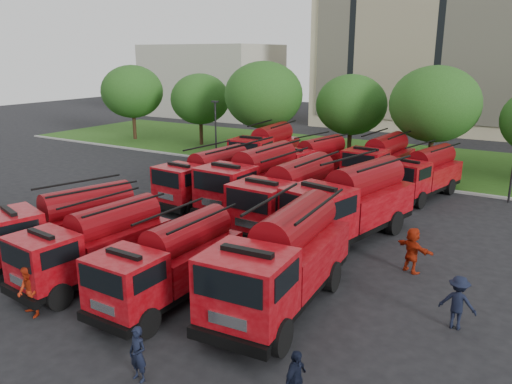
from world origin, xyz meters
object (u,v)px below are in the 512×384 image
fire_truck_3 (282,260)px  fire_truck_8 (266,149)px  fire_truck_1 (95,244)px  fire_truck_4 (207,177)px  fire_truck_11 (423,173)px  firefighter_1 (32,316)px  fire_truck_6 (289,195)px  fire_truck_10 (380,161)px  fire_truck_7 (351,203)px  firefighter_3 (455,328)px  fire_truck_5 (253,179)px  firefighter_5 (410,272)px  firefighter_0 (140,379)px  firefighter_4 (230,221)px  fire_truck_2 (170,262)px  fire_truck_0 (66,224)px  fire_truck_9 (313,161)px

fire_truck_3 → fire_truck_8: (-11.26, 18.14, -0.02)m
fire_truck_1 → fire_truck_4: fire_truck_4 is taller
fire_truck_11 → firefighter_1: 23.73m
fire_truck_1 → fire_truck_6: 10.16m
fire_truck_10 → fire_truck_11: 3.64m
fire_truck_7 → fire_truck_10: (-2.14, 10.97, -0.15)m
firefighter_3 → firefighter_1: bearing=28.9°
fire_truck_5 → fire_truck_6: (3.29, -1.81, -0.04)m
fire_truck_1 → fire_truck_3: (7.39, 1.92, 0.28)m
fire_truck_4 → firefighter_5: 13.84m
firefighter_5 → firefighter_0: bearing=95.1°
firefighter_0 → firefighter_3: (7.00, 7.50, 0.00)m
fire_truck_1 → firefighter_4: 8.86m
fire_truck_1 → fire_truck_11: size_ratio=0.95×
fire_truck_8 → firefighter_4: fire_truck_8 is taller
firefighter_0 → fire_truck_3: bearing=81.0°
fire_truck_6 → fire_truck_8: size_ratio=1.00×
fire_truck_1 → fire_truck_10: bearing=82.2°
fire_truck_8 → firefighter_1: size_ratio=4.28×
fire_truck_3 → fire_truck_10: bearing=93.4°
fire_truck_7 → firefighter_3: (6.05, -6.03, -1.84)m
firefighter_4 → fire_truck_6: bearing=-118.1°
firefighter_0 → fire_truck_1: bearing=151.1°
fire_truck_7 → fire_truck_11: size_ratio=1.19×
fire_truck_2 → fire_truck_7: bearing=71.2°
fire_truck_5 → firefighter_4: (0.08, -2.54, -1.80)m
fire_truck_7 → fire_truck_8: (-10.88, 10.42, -0.09)m
fire_truck_7 → fire_truck_1: bearing=-114.1°
fire_truck_1 → fire_truck_11: fire_truck_11 is taller
fire_truck_2 → fire_truck_11: (4.48, 18.87, 0.06)m
fire_truck_4 → firefighter_1: 14.59m
fire_truck_0 → fire_truck_7: (9.87, 8.74, 0.30)m
fire_truck_5 → fire_truck_9: (0.15, 7.66, -0.26)m
firefighter_4 → firefighter_5: (10.10, -1.43, 0.00)m
fire_truck_11 → fire_truck_6: bearing=-102.1°
fire_truck_7 → firefighter_0: bearing=-82.1°
fire_truck_5 → fire_truck_9: 7.67m
fire_truck_5 → fire_truck_9: fire_truck_5 is taller
fire_truck_0 → fire_truck_5: bearing=88.9°
fire_truck_6 → fire_truck_10: bearing=87.3°
fire_truck_7 → firefighter_5: 4.68m
fire_truck_3 → fire_truck_9: (-6.79, 17.00, -0.23)m
fire_truck_7 → firefighter_4: bearing=-160.1°
fire_truck_6 → fire_truck_11: bearing=68.4°
fire_truck_2 → fire_truck_6: bearing=90.4°
fire_truck_3 → fire_truck_1: bearing=-169.8°
fire_truck_7 → firefighter_5: bearing=-21.0°
fire_truck_7 → firefighter_4: fire_truck_7 is taller
fire_truck_8 → firefighter_1: 23.76m
fire_truck_6 → fire_truck_1: bearing=-108.5°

